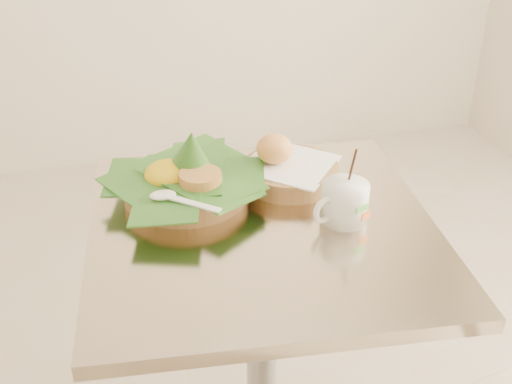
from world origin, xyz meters
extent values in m
cylinder|color=gray|center=(0.15, -0.05, 0.37)|extent=(0.07, 0.07, 0.69)
cube|color=beige|center=(0.15, -0.05, 0.73)|extent=(0.75, 0.75, 0.03)
cylinder|color=#A38046|center=(0.01, 0.10, 0.77)|extent=(0.27, 0.27, 0.05)
cone|color=#27611B|center=(0.03, 0.10, 0.85)|extent=(0.12, 0.14, 0.14)
ellipsoid|color=yellow|center=(-0.02, 0.11, 0.80)|extent=(0.10, 0.10, 0.06)
cylinder|color=#CC9347|center=(0.04, 0.06, 0.81)|extent=(0.09, 0.09, 0.02)
cylinder|color=#A38046|center=(0.25, 0.11, 0.77)|extent=(0.22, 0.22, 0.04)
cube|color=white|center=(0.25, 0.11, 0.79)|extent=(0.26, 0.26, 0.01)
ellipsoid|color=orange|center=(0.22, 0.12, 0.83)|extent=(0.08, 0.08, 0.06)
cylinder|color=white|center=(0.31, -0.08, 0.79)|extent=(0.10, 0.10, 0.08)
torus|color=white|center=(0.26, -0.10, 0.79)|extent=(0.06, 0.04, 0.06)
cylinder|color=#4E2D16|center=(0.31, -0.08, 0.83)|extent=(0.09, 0.09, 0.01)
cylinder|color=black|center=(0.32, -0.07, 0.85)|extent=(0.01, 0.05, 0.12)
cube|color=green|center=(0.33, -0.12, 0.80)|extent=(0.03, 0.01, 0.01)
cube|color=orange|center=(0.34, -0.12, 0.78)|extent=(0.02, 0.01, 0.02)
camera|label=1|loc=(-0.13, -1.12, 1.46)|focal=45.00mm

